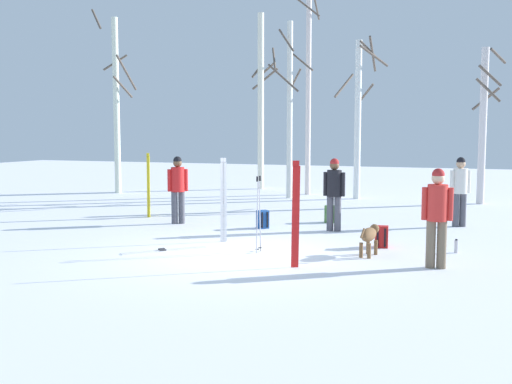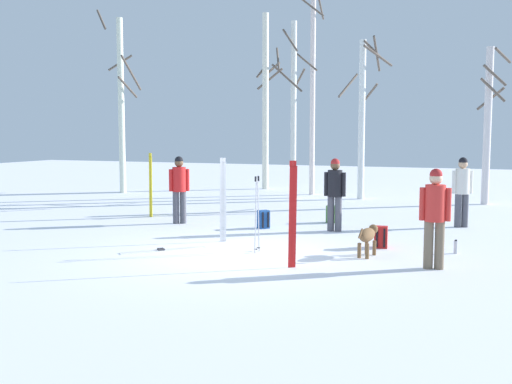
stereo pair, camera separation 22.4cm
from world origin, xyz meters
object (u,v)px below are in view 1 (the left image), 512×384
(ski_pair_planted_2, at_px, (148,185))
(birch_tree_1, at_px, (261,101))
(ski_poles_0, at_px, (259,212))
(birch_tree_3, at_px, (308,92))
(ski_pair_lying_0, at_px, (164,250))
(birch_tree_5, at_px, (483,123))
(backpack_2, at_px, (330,214))
(person_2, at_px, (178,185))
(birch_tree_4, at_px, (359,114))
(person_1, at_px, (437,211))
(backpack_1, at_px, (382,237))
(birch_tree_0, at_px, (116,102))
(water_bottle_0, at_px, (456,246))
(ski_pair_planted_0, at_px, (296,215))
(person_3, at_px, (334,190))
(person_0, at_px, (460,187))
(ski_pair_planted_1, at_px, (224,200))
(birch_tree_2, at_px, (289,107))
(dog, at_px, (369,235))
(backpack_0, at_px, (262,220))

(ski_pair_planted_2, xyz_separation_m, birch_tree_1, (0.00, 8.88, 2.72))
(ski_poles_0, relative_size, birch_tree_3, 0.20)
(ski_pair_lying_0, relative_size, ski_poles_0, 0.90)
(birch_tree_5, bearing_deg, backpack_2, -122.58)
(person_2, xyz_separation_m, birch_tree_4, (3.15, 7.30, 1.97))
(ski_pair_planted_2, bearing_deg, person_1, -25.19)
(backpack_1, xyz_separation_m, birch_tree_0, (-11.17, 7.46, 3.24))
(backpack_2, xyz_separation_m, water_bottle_0, (3.22, -2.98, -0.09))
(ski_pair_planted_0, bearing_deg, person_3, 93.84)
(person_0, distance_m, ski_pair_planted_0, 6.25)
(birch_tree_3, bearing_deg, backpack_1, -65.93)
(backpack_1, bearing_deg, birch_tree_4, 104.24)
(ski_poles_0, xyz_separation_m, birch_tree_0, (-9.01, 8.79, 2.66))
(ski_pair_planted_1, bearing_deg, birch_tree_2, 98.41)
(person_1, height_order, ski_pair_lying_0, person_1)
(ski_poles_0, height_order, birch_tree_2, birch_tree_2)
(ski_pair_planted_2, height_order, birch_tree_0, birch_tree_0)
(dog, relative_size, ski_pair_planted_1, 0.50)
(person_1, relative_size, ski_pair_lying_0, 1.28)
(person_0, distance_m, backpack_1, 3.74)
(water_bottle_0, xyz_separation_m, birch_tree_4, (-3.64, 8.73, 2.82))
(dog, bearing_deg, ski_pair_lying_0, -166.12)
(backpack_2, distance_m, birch_tree_2, 6.55)
(ski_poles_0, bearing_deg, birch_tree_1, 109.99)
(person_2, distance_m, birch_tree_2, 7.10)
(ski_pair_planted_1, bearing_deg, ski_pair_planted_0, -40.14)
(ski_pair_planted_1, bearing_deg, person_3, 49.32)
(person_3, relative_size, birch_tree_3, 0.23)
(birch_tree_5, bearing_deg, water_bottle_0, -92.68)
(ski_poles_0, bearing_deg, ski_pair_planted_1, 143.95)
(ski_pair_planted_2, distance_m, birch_tree_1, 9.29)
(person_1, xyz_separation_m, water_bottle_0, (0.27, 1.50, -0.85))
(backpack_0, height_order, birch_tree_4, birch_tree_4)
(birch_tree_0, relative_size, birch_tree_5, 1.39)
(ski_pair_planted_0, relative_size, birch_tree_2, 0.30)
(backpack_1, height_order, birch_tree_3, birch_tree_3)
(ski_pair_lying_0, bearing_deg, backpack_1, 25.42)
(birch_tree_0, bearing_deg, ski_pair_planted_0, -44.26)
(water_bottle_0, xyz_separation_m, birch_tree_5, (0.41, 8.65, 2.50))
(water_bottle_0, bearing_deg, dog, -150.40)
(dog, xyz_separation_m, ski_pair_planted_0, (-1.02, -1.42, 0.53))
(ski_pair_planted_0, distance_m, birch_tree_3, 12.55)
(ski_pair_lying_0, bearing_deg, ski_pair_planted_2, 124.23)
(backpack_0, relative_size, birch_tree_0, 0.06)
(dog, relative_size, backpack_1, 2.03)
(birch_tree_4, distance_m, birch_tree_5, 4.06)
(birch_tree_1, bearing_deg, person_0, -43.52)
(dog, distance_m, backpack_1, 0.94)
(birch_tree_4, bearing_deg, birch_tree_3, 158.63)
(person_3, distance_m, birch_tree_0, 11.66)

